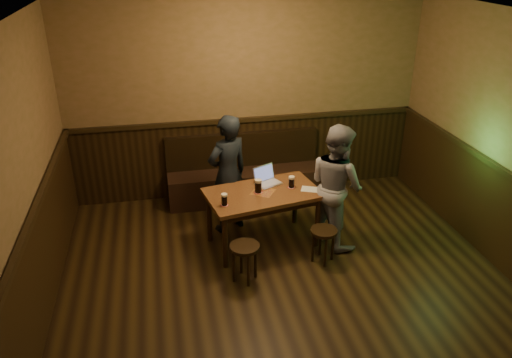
{
  "coord_description": "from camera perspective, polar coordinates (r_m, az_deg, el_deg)",
  "views": [
    {
      "loc": [
        -1.23,
        -3.68,
        3.43
      ],
      "look_at": [
        -0.19,
        1.39,
        0.94
      ],
      "focal_mm": 35.0,
      "sensor_mm": 36.0,
      "label": 1
    }
  ],
  "objects": [
    {
      "name": "menu",
      "position": [
        6.05,
        6.25,
        -1.18
      ],
      "size": [
        0.26,
        0.22,
        0.0
      ],
      "primitive_type": "cube",
      "rotation": [
        0.0,
        0.0,
        -0.4
      ],
      "color": "silver",
      "rests_on": "pub_table"
    },
    {
      "name": "laptop",
      "position": [
        6.14,
        1.21,
        -0.0
      ],
      "size": [
        0.37,
        0.35,
        0.21
      ],
      "rotation": [
        0.0,
        0.0,
        0.45
      ],
      "color": "silver",
      "rests_on": "pub_table"
    },
    {
      "name": "pint_right",
      "position": [
        6.04,
        4.08,
        -0.33
      ],
      "size": [
        0.1,
        0.1,
        0.15
      ],
      "color": "#AA151F",
      "rests_on": "pub_table"
    },
    {
      "name": "pint_left",
      "position": [
        5.64,
        -3.64,
        -2.35
      ],
      "size": [
        0.09,
        0.09,
        0.15
      ],
      "color": "#AA151F",
      "rests_on": "pub_table"
    },
    {
      "name": "bench",
      "position": [
        7.23,
        -1.32,
        0.09
      ],
      "size": [
        2.2,
        0.5,
        0.95
      ],
      "color": "black",
      "rests_on": "ground"
    },
    {
      "name": "stool_left",
      "position": [
        5.5,
        -1.31,
        -8.38
      ],
      "size": [
        0.37,
        0.37,
        0.45
      ],
      "rotation": [
        0.0,
        0.0,
        0.14
      ],
      "color": "black",
      "rests_on": "ground"
    },
    {
      "name": "person_suit",
      "position": [
        6.26,
        -3.23,
        0.54
      ],
      "size": [
        0.67,
        0.58,
        1.56
      ],
      "primitive_type": "imported",
      "rotation": [
        0.0,
        0.0,
        3.59
      ],
      "color": "black",
      "rests_on": "ground"
    },
    {
      "name": "stool_right",
      "position": [
        5.86,
        7.73,
        -6.47
      ],
      "size": [
        0.33,
        0.33,
        0.42
      ],
      "rotation": [
        0.0,
        0.0,
        -0.06
      ],
      "color": "black",
      "rests_on": "ground"
    },
    {
      "name": "person_grey",
      "position": [
        6.07,
        9.15,
        -0.71
      ],
      "size": [
        0.79,
        0.9,
        1.54
      ],
      "primitive_type": "imported",
      "rotation": [
        0.0,
        0.0,
        1.91
      ],
      "color": "gray",
      "rests_on": "ground"
    },
    {
      "name": "pint_mid",
      "position": [
        5.9,
        0.26,
        -0.81
      ],
      "size": [
        0.11,
        0.11,
        0.17
      ],
      "color": "#AA151F",
      "rests_on": "pub_table"
    },
    {
      "name": "room",
      "position": [
        4.65,
        5.22,
        -3.12
      ],
      "size": [
        5.04,
        6.04,
        2.84
      ],
      "color": "black",
      "rests_on": "ground"
    },
    {
      "name": "pub_table",
      "position": [
        6.0,
        0.8,
        -2.29
      ],
      "size": [
        1.46,
        1.0,
        0.72
      ],
      "rotation": [
        0.0,
        0.0,
        0.18
      ],
      "color": "#532517",
      "rests_on": "ground"
    }
  ]
}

